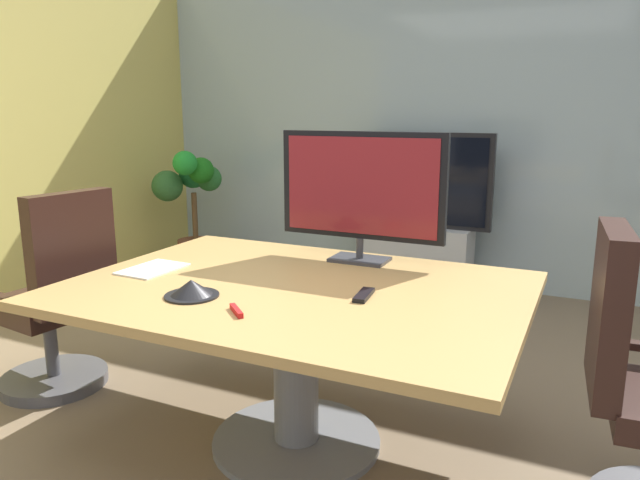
# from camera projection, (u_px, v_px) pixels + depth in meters

# --- Properties ---
(ground_plane) EXTENTS (6.87, 6.87, 0.00)m
(ground_plane) POSITION_uv_depth(u_px,v_px,m) (302.00, 453.00, 2.62)
(ground_plane) COLOR #7A664C
(wall_back_glass_partition) EXTENTS (5.75, 0.10, 2.76)m
(wall_back_glass_partition) POSITION_uv_depth(u_px,v_px,m) (461.00, 123.00, 4.92)
(wall_back_glass_partition) COLOR #9EB2B7
(wall_back_glass_partition) RESTS_ON ground
(conference_table) EXTENTS (1.92, 1.38, 0.75)m
(conference_table) POSITION_uv_depth(u_px,v_px,m) (295.00, 323.00, 2.58)
(conference_table) COLOR #B2894C
(conference_table) RESTS_ON ground
(office_chair_left) EXTENTS (0.62, 0.60, 1.09)m
(office_chair_left) POSITION_uv_depth(u_px,v_px,m) (58.00, 309.00, 3.13)
(office_chair_left) COLOR #4C4C51
(office_chair_left) RESTS_ON ground
(tv_monitor) EXTENTS (0.84, 0.18, 0.64)m
(tv_monitor) POSITION_uv_depth(u_px,v_px,m) (361.00, 189.00, 2.88)
(tv_monitor) COLOR #333338
(tv_monitor) RESTS_ON conference_table
(wall_display_unit) EXTENTS (1.20, 0.36, 1.31)m
(wall_display_unit) POSITION_uv_depth(u_px,v_px,m) (416.00, 238.00, 4.91)
(wall_display_unit) COLOR #B7BABC
(wall_display_unit) RESTS_ON ground
(potted_plant) EXTENTS (0.54, 0.58, 1.14)m
(potted_plant) POSITION_uv_depth(u_px,v_px,m) (191.00, 202.00, 5.43)
(potted_plant) COLOR brown
(potted_plant) RESTS_ON ground
(conference_phone) EXTENTS (0.22, 0.22, 0.07)m
(conference_phone) POSITION_uv_depth(u_px,v_px,m) (192.00, 289.00, 2.39)
(conference_phone) COLOR black
(conference_phone) RESTS_ON conference_table
(remote_control) EXTENTS (0.07, 0.17, 0.02)m
(remote_control) POSITION_uv_depth(u_px,v_px,m) (364.00, 295.00, 2.38)
(remote_control) COLOR black
(remote_control) RESTS_ON conference_table
(whiteboard_marker) EXTENTS (0.11, 0.10, 0.02)m
(whiteboard_marker) POSITION_uv_depth(u_px,v_px,m) (236.00, 311.00, 2.19)
(whiteboard_marker) COLOR red
(whiteboard_marker) RESTS_ON conference_table
(paper_notepad) EXTENTS (0.22, 0.31, 0.01)m
(paper_notepad) POSITION_uv_depth(u_px,v_px,m) (153.00, 269.00, 2.79)
(paper_notepad) COLOR white
(paper_notepad) RESTS_ON conference_table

